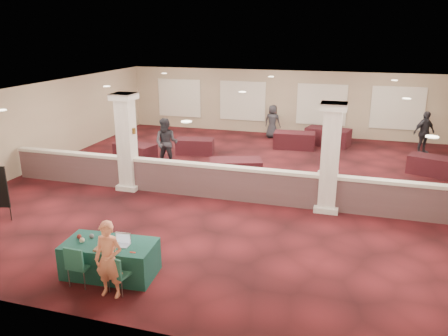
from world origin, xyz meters
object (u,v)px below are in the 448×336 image
(far_table_front_center, at_px, (235,170))
(far_table_back_right, at_px, (328,137))
(far_table_front_right, at_px, (433,166))
(attendee_d, at_px, (273,121))
(conf_chair_main, at_px, (118,271))
(far_table_front_left, at_px, (135,152))
(woman, at_px, (109,260))
(attendee_c, at_px, (424,133))
(attendee_a, at_px, (166,143))
(far_table_back_center, at_px, (294,140))
(near_table, at_px, (110,259))
(conf_chair_side, at_px, (78,263))
(far_table_back_left, at_px, (195,146))
(attendee_b, at_px, (329,170))

(far_table_front_center, xyz_separation_m, far_table_back_right, (2.82, 5.91, 0.02))
(far_table_front_right, relative_size, attendee_d, 1.03)
(conf_chair_main, height_order, far_table_front_center, conf_chair_main)
(far_table_front_right, xyz_separation_m, attendee_d, (-6.73, 4.00, 0.47))
(conf_chair_main, xyz_separation_m, far_table_front_left, (-4.13, 8.62, -0.15))
(woman, xyz_separation_m, far_table_back_right, (3.34, 13.50, -0.41))
(far_table_front_left, relative_size, attendee_c, 0.92)
(attendee_a, bearing_deg, far_table_back_right, 36.09)
(far_table_back_center, bearing_deg, near_table, -101.28)
(conf_chair_side, height_order, attendee_d, attendee_d)
(woman, xyz_separation_m, far_table_back_left, (-2.04, 10.40, -0.48))
(near_table, height_order, attendee_c, attendee_c)
(far_table_back_center, xyz_separation_m, attendee_c, (5.41, 0.69, 0.56))
(attendee_b, bearing_deg, conf_chair_main, -71.55)
(woman, distance_m, far_table_back_right, 13.92)
(far_table_back_left, bearing_deg, attendee_a, -99.64)
(conf_chair_main, bearing_deg, far_table_front_right, 66.58)
(attendee_b, bearing_deg, woman, -71.76)
(conf_chair_main, height_order, far_table_front_left, conf_chair_main)
(far_table_back_center, distance_m, attendee_a, 6.11)
(near_table, bearing_deg, woman, -63.58)
(conf_chair_side, distance_m, attendee_b, 8.44)
(far_table_front_right, xyz_separation_m, attendee_a, (-9.75, -1.94, 0.62))
(near_table, distance_m, woman, 0.92)
(far_table_back_center, bearing_deg, far_table_front_center, -106.01)
(attendee_d, bearing_deg, far_table_front_right, 158.55)
(conf_chair_side, relative_size, far_table_back_center, 0.51)
(far_table_front_left, distance_m, attendee_b, 7.96)
(far_table_front_left, distance_m, attendee_c, 12.23)
(woman, xyz_separation_m, far_table_front_center, (0.53, 7.59, -0.43))
(woman, relative_size, attendee_d, 0.99)
(conf_chair_side, distance_m, woman, 0.86)
(far_table_front_left, xyz_separation_m, attendee_b, (7.80, -1.54, 0.42))
(woman, relative_size, attendee_c, 0.87)
(far_table_front_left, distance_m, far_table_front_center, 4.70)
(conf_chair_main, distance_m, far_table_front_left, 9.56)
(near_table, bearing_deg, far_table_back_right, 69.13)
(near_table, xyz_separation_m, far_table_front_right, (7.76, 9.50, -0.04))
(far_table_front_left, bearing_deg, far_table_back_left, 39.82)
(near_table, bearing_deg, conf_chair_side, -128.16)
(far_table_back_left, relative_size, attendee_d, 0.97)
(conf_chair_side, height_order, attendee_a, attendee_a)
(far_table_front_center, xyz_separation_m, attendee_c, (6.82, 5.61, 0.55))
(attendee_b, relative_size, attendee_d, 0.94)
(woman, bearing_deg, far_table_front_center, 82.29)
(conf_chair_side, bearing_deg, attendee_b, 58.21)
(attendee_a, relative_size, attendee_c, 1.04)
(far_table_back_right, bearing_deg, far_table_front_right, -39.54)
(woman, relative_size, far_table_back_right, 0.82)
(far_table_back_left, bearing_deg, attendee_c, 16.61)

